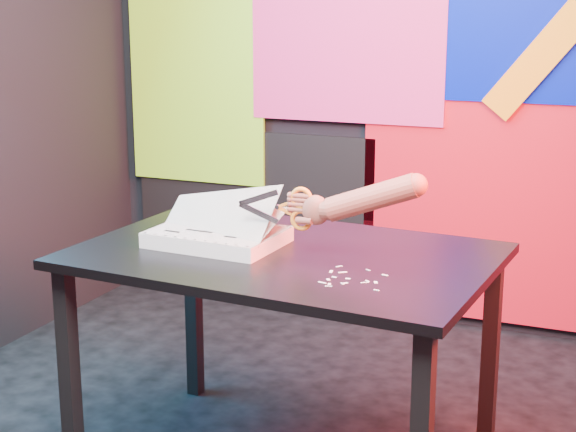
% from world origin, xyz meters
% --- Properties ---
extents(room, '(3.01, 3.01, 2.71)m').
position_xyz_m(room, '(0.00, 0.00, 1.35)').
color(room, black).
rests_on(room, ground).
extents(backdrop, '(2.88, 0.05, 2.08)m').
position_xyz_m(backdrop, '(0.06, 1.46, 0.96)').
color(backdrop, red).
rests_on(backdrop, ground).
extents(work_table, '(1.32, 0.93, 0.75)m').
position_xyz_m(work_table, '(0.08, -0.07, 0.67)').
color(work_table, black).
rests_on(work_table, ground).
extents(printout_stack, '(0.42, 0.32, 0.21)m').
position_xyz_m(printout_stack, '(-0.15, -0.08, 0.78)').
color(printout_stack, silver).
rests_on(printout_stack, work_table).
extents(scissors, '(0.24, 0.02, 0.14)m').
position_xyz_m(scissors, '(0.13, -0.10, 0.90)').
color(scissors, '#A8A8A9').
rests_on(scissors, printout_stack).
extents(hand_forearm, '(0.42, 0.09, 0.18)m').
position_xyz_m(hand_forearm, '(0.34, -0.09, 0.94)').
color(hand_forearm, brown).
rests_on(hand_forearm, work_table).
extents(paper_clippings, '(0.19, 0.20, 0.00)m').
position_xyz_m(paper_clippings, '(0.35, -0.26, 0.75)').
color(paper_clippings, silver).
rests_on(paper_clippings, work_table).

